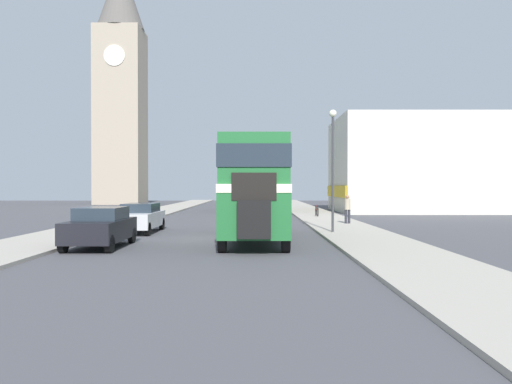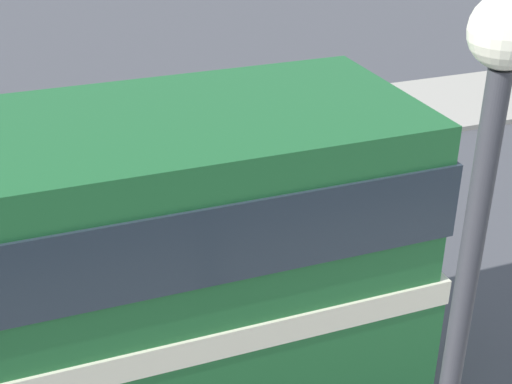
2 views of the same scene
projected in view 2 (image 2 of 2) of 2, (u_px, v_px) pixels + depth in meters
name	position (u px, v px, depth m)	size (l,w,h in m)	color
ground_plane	(61.00, 356.00, 9.99)	(120.00, 120.00, 0.00)	#47474C
sidewalk_left	(24.00, 162.00, 15.58)	(3.50, 120.00, 0.12)	#A8A093
car_parked_mid	(190.00, 167.00, 13.71)	(1.71, 4.38, 1.45)	silver
street_lamp	(455.00, 351.00, 4.06)	(0.36, 0.36, 5.86)	#38383D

